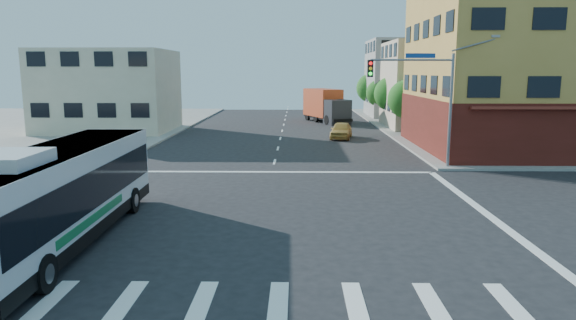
{
  "coord_description": "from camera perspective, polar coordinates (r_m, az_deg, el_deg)",
  "views": [
    {
      "loc": [
        1.46,
        -20.53,
        5.94
      ],
      "look_at": [
        1.05,
        3.85,
        1.71
      ],
      "focal_mm": 32.0,
      "sensor_mm": 36.0,
      "label": 1
    }
  ],
  "objects": [
    {
      "name": "box_truck",
      "position": [
        60.87,
        4.26,
        5.98
      ],
      "size": [
        5.42,
        8.89,
        3.86
      ],
      "rotation": [
        0.0,
        0.0,
        0.37
      ],
      "color": "#222327",
      "rests_on": "ground"
    },
    {
      "name": "street_tree_c",
      "position": [
        65.35,
        10.25,
        7.5
      ],
      "size": [
        3.4,
        3.4,
        5.29
      ],
      "color": "#331E12",
      "rests_on": "ground"
    },
    {
      "name": "street_tree_b",
      "position": [
        57.46,
        11.54,
        7.45
      ],
      "size": [
        3.8,
        3.8,
        5.79
      ],
      "color": "#331E12",
      "rests_on": "ground"
    },
    {
      "name": "transit_bus",
      "position": [
        19.26,
        -24.07,
        -3.4
      ],
      "size": [
        2.96,
        12.57,
        3.71
      ],
      "rotation": [
        0.0,
        0.0,
        0.02
      ],
      "color": "black",
      "rests_on": "ground"
    },
    {
      "name": "building_east_far",
      "position": [
        70.25,
        13.9,
        8.79
      ],
      "size": [
        12.06,
        10.06,
        10.0
      ],
      "color": "gray",
      "rests_on": "ground"
    },
    {
      "name": "ground",
      "position": [
        21.43,
        -3.0,
        -6.27
      ],
      "size": [
        120.0,
        120.0,
        0.0
      ],
      "primitive_type": "plane",
      "color": "black",
      "rests_on": "ground"
    },
    {
      "name": "street_tree_a",
      "position": [
        49.63,
        13.21,
        6.86
      ],
      "size": [
        3.6,
        3.6,
        5.53
      ],
      "color": "#331E12",
      "rests_on": "ground"
    },
    {
      "name": "parked_car",
      "position": [
        46.19,
        5.93,
        3.31
      ],
      "size": [
        2.48,
        4.54,
        1.46
      ],
      "primitive_type": "imported",
      "rotation": [
        0.0,
        0.0,
        -0.18
      ],
      "color": "gold",
      "rests_on": "ground"
    },
    {
      "name": "building_west",
      "position": [
        53.83,
        -19.27,
        7.23
      ],
      "size": [
        12.06,
        10.06,
        8.0
      ],
      "color": "beige",
      "rests_on": "ground"
    },
    {
      "name": "corner_building_ne",
      "position": [
        43.19,
        26.7,
        8.74
      ],
      "size": [
        18.1,
        15.44,
        14.0
      ],
      "color": "#BC9143",
      "rests_on": "ground"
    },
    {
      "name": "street_tree_d",
      "position": [
        73.24,
        9.26,
        8.09
      ],
      "size": [
        4.0,
        4.0,
        6.03
      ],
      "color": "#331E12",
      "rests_on": "ground"
    },
    {
      "name": "signal_mast_ne",
      "position": [
        32.09,
        14.84,
        7.8
      ],
      "size": [
        7.91,
        1.13,
        8.07
      ],
      "color": "slate",
      "rests_on": "ground"
    },
    {
      "name": "building_east_near",
      "position": [
        56.7,
        17.02,
        7.96
      ],
      "size": [
        12.06,
        10.06,
        9.0
      ],
      "color": "#C0AB93",
      "rests_on": "ground"
    }
  ]
}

